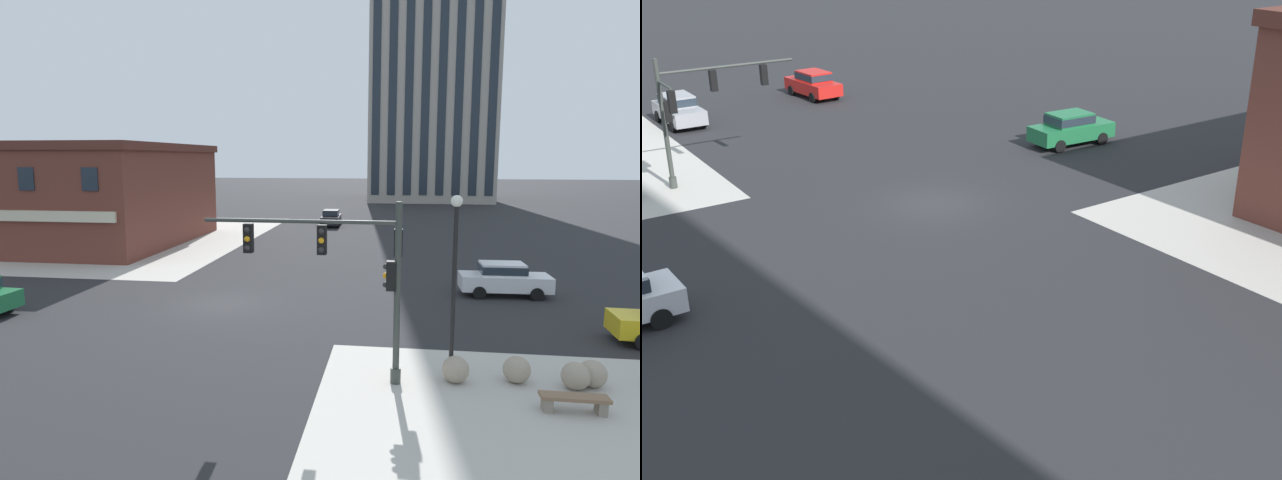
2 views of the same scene
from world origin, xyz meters
TOP-DOWN VIEW (x-y plane):
  - ground_plane at (0.00, 0.00)m, footprint 320.00×320.00m
  - traffic_signal_main at (7.08, -7.93)m, footprint 6.13×2.09m
  - car_main_northbound_near at (-4.41, -20.95)m, footprint 2.17×4.53m
  - car_main_northbound_far at (-10.55, -3.35)m, footprint 4.50×2.10m
  - car_main_southbound_far at (4.73, -18.96)m, footprint 1.93×4.42m

SIDE VIEW (x-z plane):
  - ground_plane at x=0.00m, z-range 0.00..0.00m
  - car_main_northbound_near at x=-4.41m, z-range 0.08..1.76m
  - car_main_northbound_far at x=-10.55m, z-range 0.08..1.76m
  - car_main_southbound_far at x=4.73m, z-range 0.08..1.76m
  - traffic_signal_main at x=7.08m, z-range 0.75..6.37m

